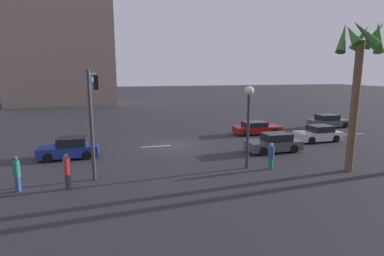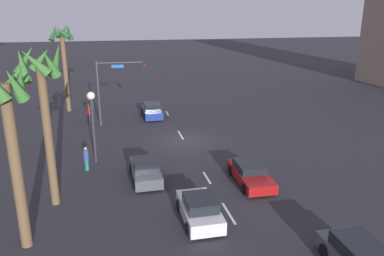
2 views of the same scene
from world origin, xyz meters
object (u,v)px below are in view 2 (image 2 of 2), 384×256
(car_0, at_px, (200,209))
(pedestrian_1, at_px, (92,107))
(pedestrian_2, at_px, (86,158))
(traffic_signal, at_px, (114,82))
(streetlamp, at_px, (92,113))
(car_2, at_px, (250,173))
(palm_tree_2, at_px, (8,120))
(car_1, at_px, (152,111))
(car_4, at_px, (146,170))
(palm_tree_1, at_px, (42,90))
(palm_tree_0, at_px, (63,48))
(pedestrian_0, at_px, (88,113))

(car_0, bearing_deg, pedestrian_1, 15.07)
(pedestrian_2, bearing_deg, pedestrian_1, -0.01)
(traffic_signal, height_order, streetlamp, traffic_signal)
(car_2, height_order, palm_tree_2, palm_tree_2)
(car_1, height_order, streetlamp, streetlamp)
(streetlamp, bearing_deg, traffic_signal, -10.96)
(car_0, height_order, car_1, car_1)
(traffic_signal, relative_size, palm_tree_2, 0.71)
(car_4, distance_m, pedestrian_1, 17.07)
(car_2, height_order, traffic_signal, traffic_signal)
(pedestrian_1, bearing_deg, palm_tree_1, 175.14)
(pedestrian_2, distance_m, palm_tree_2, 10.17)
(car_0, relative_size, car_2, 0.85)
(traffic_signal, distance_m, palm_tree_2, 19.60)
(car_2, distance_m, pedestrian_1, 21.07)
(palm_tree_2, bearing_deg, car_2, -71.61)
(car_4, height_order, palm_tree_0, palm_tree_0)
(streetlamp, height_order, palm_tree_0, palm_tree_0)
(car_4, xyz_separation_m, pedestrian_1, (16.64, 3.78, 0.35))
(car_0, height_order, palm_tree_0, palm_tree_0)
(car_1, relative_size, car_2, 0.87)
(car_2, relative_size, car_4, 1.10)
(palm_tree_0, distance_m, palm_tree_1, 21.47)
(pedestrian_0, height_order, pedestrian_1, pedestrian_0)
(pedestrian_1, bearing_deg, traffic_signal, -147.83)
(car_4, height_order, pedestrian_2, pedestrian_2)
(pedestrian_1, xyz_separation_m, palm_tree_1, (-18.71, 1.59, 5.57))
(palm_tree_2, bearing_deg, streetlamp, -17.20)
(palm_tree_2, bearing_deg, car_4, -46.12)
(car_1, relative_size, pedestrian_0, 2.13)
(car_1, relative_size, palm_tree_0, 0.44)
(pedestrian_0, bearing_deg, pedestrian_2, -178.66)
(car_2, relative_size, streetlamp, 0.89)
(pedestrian_2, bearing_deg, car_1, -25.54)
(car_2, bearing_deg, pedestrian_1, 29.05)
(streetlamp, xyz_separation_m, pedestrian_1, (12.89, 0.57, -2.71))
(car_2, height_order, pedestrian_1, pedestrian_1)
(car_2, height_order, streetlamp, streetlamp)
(car_0, relative_size, pedestrian_2, 2.33)
(pedestrian_0, height_order, palm_tree_2, palm_tree_2)
(pedestrian_2, bearing_deg, pedestrian_0, 1.34)
(palm_tree_0, bearing_deg, car_4, -161.99)
(car_4, relative_size, palm_tree_1, 0.47)
(car_0, relative_size, palm_tree_2, 0.45)
(palm_tree_0, bearing_deg, car_0, -161.18)
(traffic_signal, distance_m, palm_tree_0, 8.48)
(car_4, height_order, palm_tree_1, palm_tree_1)
(palm_tree_1, bearing_deg, streetlamp, -20.34)
(pedestrian_2, xyz_separation_m, palm_tree_0, (16.99, 2.52, 5.80))
(pedestrian_0, relative_size, pedestrian_2, 1.12)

